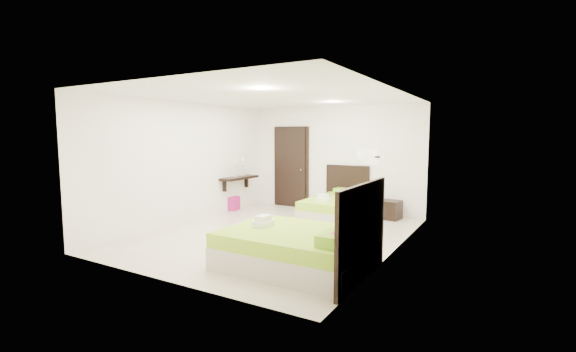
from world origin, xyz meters
The scene contains 7 objects.
floor centered at (0.00, 0.00, 0.00)m, with size 5.50×5.50×0.00m, color beige.
bed_single centered at (0.39, 1.90, 0.28)m, with size 1.11×1.85×1.53m.
bed_double centered at (1.31, -1.42, 0.30)m, with size 2.04×1.73×1.68m.
nightstand centered at (1.51, 2.45, 0.21)m, with size 0.48×0.42×0.42m, color black.
ottoman centered at (-2.27, 1.50, 0.17)m, with size 0.34×0.34×0.34m, color #A31562.
door centered at (-1.20, 2.70, 1.05)m, with size 1.02×0.15×2.14m.
console_shelf centered at (-2.08, 1.60, 0.82)m, with size 0.35×1.20×0.78m.
Camera 1 is at (3.83, -6.12, 1.88)m, focal length 24.00 mm.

